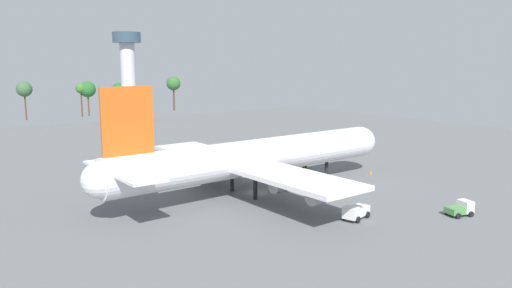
{
  "coord_description": "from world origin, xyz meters",
  "views": [
    {
      "loc": [
        -49.69,
        -63.87,
        22.04
      ],
      "look_at": [
        0.0,
        0.0,
        8.51
      ],
      "focal_mm": 33.93,
      "sensor_mm": 36.0,
      "label": 1
    }
  ],
  "objects_px": {
    "cargo_airplane": "(255,158)",
    "safety_cone_nose": "(371,172)",
    "baggage_tug": "(299,163)",
    "pushback_tractor": "(461,208)",
    "control_tower": "(128,70)",
    "fuel_truck": "(356,212)",
    "catering_truck": "(111,173)"
  },
  "relations": [
    {
      "from": "safety_cone_nose",
      "to": "baggage_tug",
      "type": "bearing_deg",
      "value": 121.37
    },
    {
      "from": "cargo_airplane",
      "to": "pushback_tractor",
      "type": "distance_m",
      "value": 33.08
    },
    {
      "from": "catering_truck",
      "to": "control_tower",
      "type": "xyz_separation_m",
      "value": [
        37.67,
        77.5,
        18.8
      ]
    },
    {
      "from": "fuel_truck",
      "to": "control_tower",
      "type": "bearing_deg",
      "value": 81.01
    },
    {
      "from": "baggage_tug",
      "to": "fuel_truck",
      "type": "bearing_deg",
      "value": -119.34
    },
    {
      "from": "cargo_airplane",
      "to": "fuel_truck",
      "type": "xyz_separation_m",
      "value": [
        2.58,
        -20.17,
        -5.07
      ]
    },
    {
      "from": "pushback_tractor",
      "to": "control_tower",
      "type": "bearing_deg",
      "value": 87.39
    },
    {
      "from": "fuel_truck",
      "to": "control_tower",
      "type": "relative_size",
      "value": 0.15
    },
    {
      "from": "pushback_tractor",
      "to": "cargo_airplane",
      "type": "bearing_deg",
      "value": 119.5
    },
    {
      "from": "cargo_airplane",
      "to": "baggage_tug",
      "type": "height_order",
      "value": "cargo_airplane"
    },
    {
      "from": "safety_cone_nose",
      "to": "control_tower",
      "type": "relative_size",
      "value": 0.02
    },
    {
      "from": "cargo_airplane",
      "to": "control_tower",
      "type": "relative_size",
      "value": 1.81
    },
    {
      "from": "catering_truck",
      "to": "pushback_tractor",
      "type": "bearing_deg",
      "value": -59.67
    },
    {
      "from": "catering_truck",
      "to": "fuel_truck",
      "type": "relative_size",
      "value": 1.12
    },
    {
      "from": "catering_truck",
      "to": "safety_cone_nose",
      "type": "distance_m",
      "value": 51.46
    },
    {
      "from": "control_tower",
      "to": "catering_truck",
      "type": "bearing_deg",
      "value": -115.93
    },
    {
      "from": "catering_truck",
      "to": "control_tower",
      "type": "relative_size",
      "value": 0.17
    },
    {
      "from": "catering_truck",
      "to": "safety_cone_nose",
      "type": "relative_size",
      "value": 7.3
    },
    {
      "from": "fuel_truck",
      "to": "control_tower",
      "type": "distance_m",
      "value": 126.29
    },
    {
      "from": "baggage_tug",
      "to": "pushback_tractor",
      "type": "xyz_separation_m",
      "value": [
        -3.23,
        -38.06,
        -0.04
      ]
    },
    {
      "from": "fuel_truck",
      "to": "catering_truck",
      "type": "bearing_deg",
      "value": 111.61
    },
    {
      "from": "cargo_airplane",
      "to": "pushback_tractor",
      "type": "relative_size",
      "value": 14.07
    },
    {
      "from": "catering_truck",
      "to": "fuel_truck",
      "type": "xyz_separation_m",
      "value": [
        18.17,
        -45.87,
        0.09
      ]
    },
    {
      "from": "baggage_tug",
      "to": "control_tower",
      "type": "xyz_separation_m",
      "value": [
        2.77,
        93.58,
        18.72
      ]
    },
    {
      "from": "fuel_truck",
      "to": "safety_cone_nose",
      "type": "height_order",
      "value": "fuel_truck"
    },
    {
      "from": "cargo_airplane",
      "to": "safety_cone_nose",
      "type": "xyz_separation_m",
      "value": [
        27.07,
        -3.09,
        -5.79
      ]
    },
    {
      "from": "baggage_tug",
      "to": "control_tower",
      "type": "bearing_deg",
      "value": 88.31
    },
    {
      "from": "cargo_airplane",
      "to": "baggage_tug",
      "type": "bearing_deg",
      "value": 26.44
    },
    {
      "from": "cargo_airplane",
      "to": "pushback_tractor",
      "type": "bearing_deg",
      "value": -60.5
    },
    {
      "from": "control_tower",
      "to": "pushback_tractor",
      "type": "bearing_deg",
      "value": -92.61
    },
    {
      "from": "cargo_airplane",
      "to": "catering_truck",
      "type": "height_order",
      "value": "cargo_airplane"
    },
    {
      "from": "cargo_airplane",
      "to": "safety_cone_nose",
      "type": "distance_m",
      "value": 27.85
    }
  ]
}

